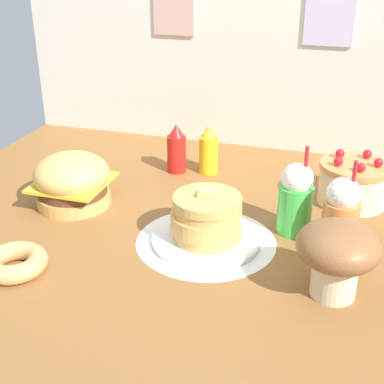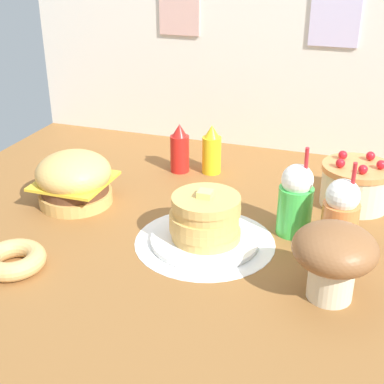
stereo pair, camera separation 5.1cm
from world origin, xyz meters
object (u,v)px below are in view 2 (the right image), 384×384
Objects in this scene: layer_cake at (356,185)px; mushroom_stool at (334,255)px; cream_soda_cup at (296,200)px; donut_pink_glaze at (13,259)px; orange_float_cup at (340,217)px; burger at (74,179)px; pancake_stack at (205,222)px; ketchup_bottle at (180,150)px; mustard_bottle at (212,151)px.

mushroom_stool is (-0.03, -0.65, 0.06)m from layer_cake.
layer_cake is 1.13× the size of mushroom_stool.
cream_soda_cup is 0.97m from donut_pink_glaze.
cream_soda_cup is 1.00× the size of orange_float_cup.
burger is 0.60m from pancake_stack.
layer_cake is at bearing 87.45° from mushroom_stool.
donut_pink_glaze is at bearing -140.63° from layer_cake.
mushroom_stool is at bearing -44.97° from ketchup_bottle.
ketchup_bottle is 0.67× the size of orange_float_cup.
burger is 0.52m from ketchup_bottle.
cream_soda_cup reaches higher than layer_cake.
layer_cake is 0.83× the size of cream_soda_cup.
burger is 1.07m from mushroom_stool.
mustard_bottle is at bearing 135.71° from cream_soda_cup.
orange_float_cup is at bearing -25.83° from cream_soda_cup.
burger is 0.78× the size of pancake_stack.
burger is 0.87m from cream_soda_cup.
orange_float_cup is 1.07m from donut_pink_glaze.
burger is 0.88× the size of orange_float_cup.
orange_float_cup is 1.61× the size of donut_pink_glaze.
pancake_stack is at bearing -12.26° from burger.
pancake_stack is at bearing -74.99° from mustard_bottle.
pancake_stack is 1.83× the size of donut_pink_glaze.
orange_float_cup reaches higher than pancake_stack.
orange_float_cup reaches higher than donut_pink_glaze.
mushroom_stool is at bearing -52.09° from mustard_bottle.
orange_float_cup reaches higher than layer_cake.
layer_cake is at bearing 85.04° from orange_float_cup.
burger is 1.02m from orange_float_cup.
orange_float_cup is at bearing 24.47° from donut_pink_glaze.
layer_cake is at bearing -11.01° from mustard_bottle.
mustard_bottle is (-0.16, 0.60, 0.02)m from pancake_stack.
ketchup_bottle reaches higher than pancake_stack.
pancake_stack is at bearing -168.54° from orange_float_cup.
ketchup_bottle is at bearing 135.03° from mushroom_stool.
pancake_stack is at bearing 157.98° from mushroom_stool.
ketchup_bottle is (0.28, 0.44, 0.00)m from burger.
pancake_stack is 0.45m from orange_float_cup.
pancake_stack is 1.70× the size of mustard_bottle.
ketchup_bottle is at bearing 147.33° from orange_float_cup.
burger is at bearing 177.89° from orange_float_cup.
mushroom_stool is at bearing -16.60° from burger.
mustard_bottle reaches higher than burger.
layer_cake is at bearing -6.72° from ketchup_bottle.
pancake_stack is at bearing -61.98° from ketchup_bottle.
cream_soda_cup is at bearing -122.23° from layer_cake.
layer_cake is 0.83× the size of orange_float_cup.
mustard_bottle is (0.14, 0.03, 0.00)m from ketchup_bottle.
layer_cake is 0.36m from cream_soda_cup.
ketchup_bottle is 0.67× the size of cream_soda_cup.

